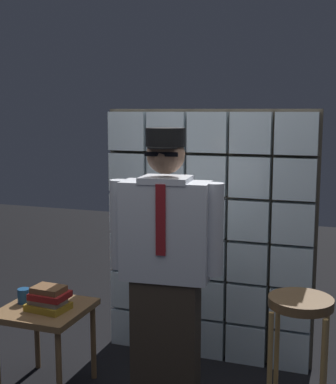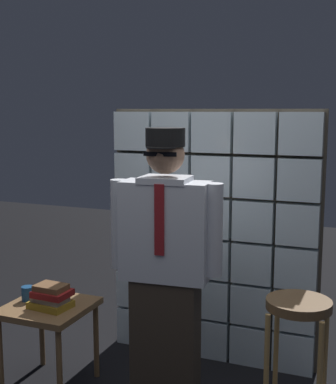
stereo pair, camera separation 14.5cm
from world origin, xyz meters
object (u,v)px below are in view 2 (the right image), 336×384
standing_person (165,267)px  book_stack (51,297)px  side_table (49,316)px  bar_stool (297,338)px  coffee_mug (28,294)px

standing_person → book_stack: (-0.75, -0.08, -0.26)m
side_table → book_stack: (0.05, -0.04, 0.14)m
bar_stool → book_stack: (-1.53, -0.00, 0.02)m
side_table → coffee_mug: size_ratio=4.41×
standing_person → side_table: size_ratio=3.06×
side_table → coffee_mug: 0.21m
standing_person → bar_stool: size_ratio=2.07×
book_stack → coffee_mug: book_stack is taller
standing_person → coffee_mug: (-0.97, -0.02, -0.28)m
side_table → standing_person: bearing=2.9°
standing_person → bar_stool: 0.83m
coffee_mug → side_table: bearing=-5.4°
book_stack → bar_stool: bearing=0.1°
side_table → book_stack: size_ratio=2.08×
bar_stool → coffee_mug: bearing=178.4°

